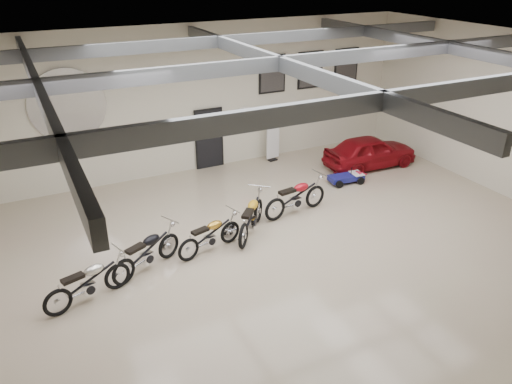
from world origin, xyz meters
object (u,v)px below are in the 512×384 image
motorcycle_gold (210,234)px  vintage_car (370,151)px  motorcycle_silver (87,281)px  motorcycle_red (296,196)px  motorcycle_black (146,251)px  banner_stand (273,135)px  go_kart (349,175)px  motorcycle_yellow (251,216)px

motorcycle_gold → vintage_car: vintage_car is taller
motorcycle_silver → motorcycle_red: bearing=-2.4°
motorcycle_black → banner_stand: bearing=12.9°
banner_stand → motorcycle_red: size_ratio=0.93×
motorcycle_silver → go_kart: bearing=0.0°
vintage_car → motorcycle_yellow: bearing=114.3°
motorcycle_gold → go_kart: motorcycle_gold is taller
banner_stand → motorcycle_black: (-6.10, -5.02, -0.47)m
go_kart → motorcycle_yellow: bearing=-154.4°
go_kart → vintage_car: size_ratio=0.43×
motorcycle_silver → motorcycle_red: (6.16, 1.58, 0.04)m
banner_stand → motorcycle_red: bearing=-117.8°
motorcycle_black → vintage_car: bearing=-8.4°
motorcycle_gold → motorcycle_red: 3.14m
motorcycle_red → vintage_car: bearing=16.3°
banner_stand → motorcycle_black: size_ratio=0.98×
motorcycle_yellow → motorcycle_red: 1.76m
motorcycle_black → go_kart: bearing=-10.9°
motorcycle_silver → go_kart: motorcycle_silver is taller
motorcycle_yellow → motorcycle_silver: bearing=145.2°
motorcycle_red → motorcycle_yellow: bearing=-172.1°
motorcycle_black → vintage_car: vintage_car is taller
banner_stand → motorcycle_red: banner_stand is taller
banner_stand → motorcycle_black: 7.92m
motorcycle_silver → motorcycle_yellow: bearing=-3.2°
motorcycle_silver → motorcycle_gold: motorcycle_silver is taller
vintage_car → motorcycle_gold: bearing=112.8°
motorcycle_gold → vintage_car: size_ratio=0.55×
banner_stand → vintage_car: bearing=-45.1°
motorcycle_red → go_kart: size_ratio=1.48×
motorcycle_silver → vintage_car: bearing=2.0°
motorcycle_gold → motorcycle_red: motorcycle_red is taller
banner_stand → motorcycle_silver: size_ratio=1.00×
motorcycle_silver → vintage_car: 10.99m
go_kart → motorcycle_black: bearing=-158.8°
motorcycle_silver → motorcycle_black: bearing=6.0°
motorcycle_black → go_kart: 7.75m
motorcycle_black → vintage_car: (8.94, 2.93, 0.05)m
vintage_car → banner_stand: bearing=55.3°
motorcycle_red → go_kart: bearing=13.7°
motorcycle_yellow → vintage_car: vintage_car is taller
motorcycle_red → go_kart: (2.76, 1.13, -0.30)m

